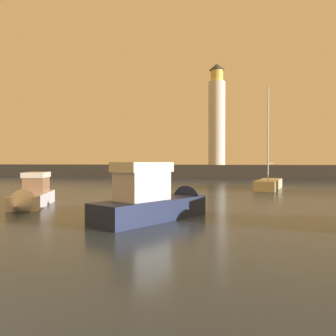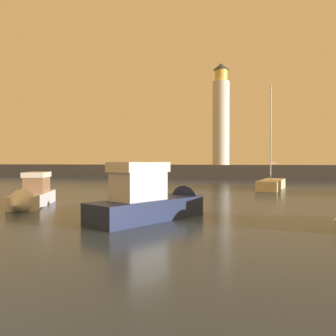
{
  "view_description": "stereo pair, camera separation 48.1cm",
  "coord_description": "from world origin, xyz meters",
  "px_view_note": "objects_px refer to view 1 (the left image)",
  "views": [
    {
      "loc": [
        5.59,
        -2.43,
        2.73
      ],
      "look_at": [
        0.21,
        20.77,
        2.3
      ],
      "focal_mm": 36.3,
      "sensor_mm": 36.0,
      "label": 1
    },
    {
      "loc": [
        6.06,
        -2.32,
        2.73
      ],
      "look_at": [
        0.21,
        20.77,
        2.3
      ],
      "focal_mm": 36.3,
      "sensor_mm": 36.0,
      "label": 2
    }
  ],
  "objects_px": {
    "lighthouse": "(217,117)",
    "motorboat_0": "(162,200)",
    "motorboat_1": "(31,196)",
    "sailboat_moored": "(269,184)"
  },
  "relations": [
    {
      "from": "motorboat_1",
      "to": "sailboat_moored",
      "type": "distance_m",
      "value": 22.9
    },
    {
      "from": "motorboat_0",
      "to": "motorboat_1",
      "type": "xyz_separation_m",
      "value": [
        -8.62,
        1.96,
        -0.19
      ]
    },
    {
      "from": "lighthouse",
      "to": "motorboat_0",
      "type": "distance_m",
      "value": 42.84
    },
    {
      "from": "lighthouse",
      "to": "motorboat_0",
      "type": "relative_size",
      "value": 2.28
    },
    {
      "from": "lighthouse",
      "to": "sailboat_moored",
      "type": "xyz_separation_m",
      "value": [
        7.13,
        -22.35,
        -9.79
      ]
    },
    {
      "from": "lighthouse",
      "to": "sailboat_moored",
      "type": "height_order",
      "value": "lighthouse"
    },
    {
      "from": "lighthouse",
      "to": "sailboat_moored",
      "type": "bearing_deg",
      "value": -72.31
    },
    {
      "from": "motorboat_0",
      "to": "sailboat_moored",
      "type": "height_order",
      "value": "sailboat_moored"
    },
    {
      "from": "lighthouse",
      "to": "motorboat_1",
      "type": "xyz_separation_m",
      "value": [
        -7.68,
        -39.82,
        -9.65
      ]
    },
    {
      "from": "lighthouse",
      "to": "motorboat_0",
      "type": "bearing_deg",
      "value": -88.71
    }
  ]
}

